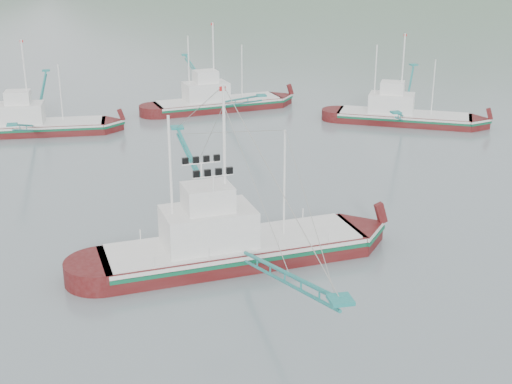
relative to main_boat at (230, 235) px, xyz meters
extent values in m
plane|color=slate|center=(2.46, -2.36, -1.86)|extent=(1200.00, 1200.00, 0.00)
cube|color=#470B0C|center=(0.25, 0.03, -1.64)|extent=(16.94, 6.25, 2.21)
cube|color=silver|center=(0.25, 0.03, -0.71)|extent=(16.62, 6.30, 0.24)
cube|color=#0C5838|center=(0.25, 0.03, -0.98)|extent=(16.63, 6.33, 0.24)
cube|color=silver|center=(0.25, 0.03, -0.49)|extent=(16.10, 5.94, 0.13)
cube|color=silver|center=(-1.39, -0.16, 0.67)|extent=(5.88, 4.13, 2.43)
cube|color=silver|center=(-1.39, -0.16, 2.66)|extent=(3.12, 2.74, 1.54)
cylinder|color=white|center=(-0.30, -0.03, 4.42)|extent=(0.18, 0.18, 9.93)
cylinder|color=white|center=(-3.58, -0.41, 3.68)|extent=(0.15, 0.15, 8.44)
cylinder|color=white|center=(3.54, 0.40, 2.93)|extent=(0.13, 0.13, 6.95)
cube|color=#470B0C|center=(-13.94, 34.49, -1.68)|extent=(14.35, 4.61, 1.89)
cube|color=silver|center=(-13.94, 34.49, -0.87)|extent=(14.07, 4.67, 0.21)
cube|color=#0C5838|center=(-13.94, 34.49, -1.11)|extent=(14.07, 4.69, 0.21)
cube|color=silver|center=(-13.94, 34.49, -0.69)|extent=(13.63, 4.38, 0.11)
cube|color=silver|center=(-15.35, 34.58, 0.30)|extent=(4.89, 3.29, 2.08)
cube|color=silver|center=(-15.35, 34.58, 2.00)|extent=(2.57, 2.22, 1.32)
cylinder|color=white|center=(-14.41, 34.52, 3.51)|extent=(0.15, 0.15, 8.49)
cylinder|color=white|center=(-11.11, 34.32, 2.24)|extent=(0.11, 0.11, 5.94)
cube|color=#470B0C|center=(6.28, 40.68, -1.67)|extent=(15.25, 6.21, 1.98)
cube|color=silver|center=(6.28, 40.68, -0.83)|extent=(14.97, 6.24, 0.22)
cube|color=#0C5838|center=(6.28, 40.68, -1.07)|extent=(14.97, 6.26, 0.22)
cube|color=silver|center=(6.28, 40.68, -0.63)|extent=(14.49, 5.90, 0.12)
cube|color=silver|center=(4.82, 40.45, 0.41)|extent=(5.37, 3.89, 2.17)
cube|color=silver|center=(4.82, 40.45, 2.19)|extent=(2.87, 2.55, 1.38)
cylinder|color=white|center=(5.79, 40.60, 3.77)|extent=(0.16, 0.16, 8.89)
cylinder|color=white|center=(2.87, 40.14, 3.10)|extent=(0.14, 0.14, 7.56)
cylinder|color=white|center=(9.21, 41.14, 2.43)|extent=(0.12, 0.12, 6.22)
cube|color=#470B0C|center=(24.83, 29.92, -1.68)|extent=(14.32, 10.01, 1.89)
cube|color=silver|center=(24.83, 29.92, -0.87)|extent=(14.10, 9.94, 0.21)
cube|color=#0C5838|center=(24.83, 29.92, -1.11)|extent=(14.11, 9.96, 0.21)
cube|color=silver|center=(24.83, 29.92, -0.68)|extent=(13.60, 9.50, 0.11)
cube|color=silver|center=(23.57, 30.59, 0.31)|extent=(5.60, 4.90, 2.08)
cube|color=silver|center=(23.57, 30.59, 2.02)|extent=(3.15, 2.99, 1.33)
cylinder|color=white|center=(24.41, 30.14, 3.53)|extent=(0.15, 0.15, 8.52)
cylinder|color=white|center=(21.90, 31.48, 2.89)|extent=(0.13, 0.13, 7.24)
cylinder|color=white|center=(27.34, 28.59, 2.25)|extent=(0.11, 0.11, 5.96)
camera|label=1|loc=(-7.39, -40.07, 17.65)|focal=50.00mm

